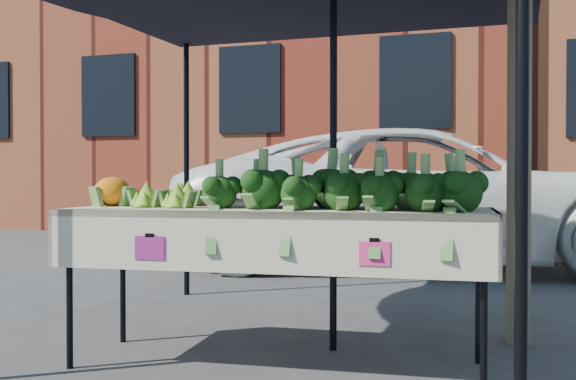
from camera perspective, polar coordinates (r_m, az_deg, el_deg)
The scene contains 8 objects.
ground at distance 3.96m, azimuth 0.76°, elevation -14.68°, with size 90.00×90.00×0.00m, color #2F2F32.
table at distance 3.92m, azimuth -0.95°, elevation -8.12°, with size 2.46×1.02×0.90m.
canopy at distance 4.42m, azimuth -0.32°, elevation 4.88°, with size 3.16×3.16×2.74m, color black, non-canonical shape.
broccoli_heap at distance 3.79m, azimuth 4.31°, elevation 0.60°, with size 1.56×0.59×0.29m, color black.
romanesco_cluster at distance 4.17m, azimuth -9.42°, elevation 0.16°, with size 0.45×0.59×0.22m, color #A3B52E.
cauliflower_pair at distance 4.30m, azimuth -14.49°, elevation 0.02°, with size 0.22×0.22×0.20m, color orange.
vehicle at distance 8.71m, azimuth 11.71°, elevation 13.78°, with size 2.77×1.67×6.01m, color white.
building_left at distance 17.15m, azimuth -2.83°, elevation 12.52°, with size 12.00×8.00×9.00m, color maroon.
Camera 1 is at (1.18, -3.63, 1.07)m, focal length 42.56 mm.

